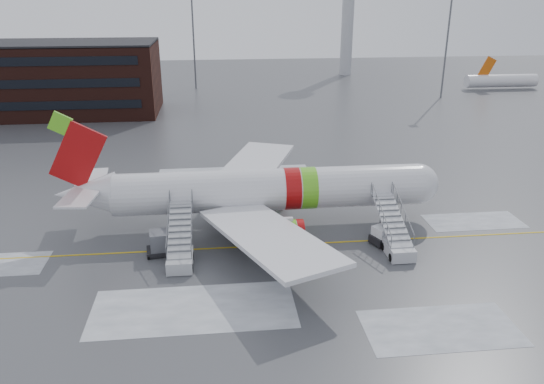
{
  "coord_description": "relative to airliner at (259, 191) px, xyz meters",
  "views": [
    {
      "loc": [
        -4.04,
        -41.6,
        20.54
      ],
      "look_at": [
        0.67,
        1.42,
        4.0
      ],
      "focal_mm": 35.0,
      "sensor_mm": 36.0,
      "label": 1
    }
  ],
  "objects": [
    {
      "name": "airliner",
      "position": [
        0.0,
        0.0,
        0.0
      ],
      "size": [
        35.03,
        32.97,
        11.18
      ],
      "color": "silver",
      "rests_on": "ground"
    },
    {
      "name": "light_mast_far_n",
      "position": [
        -7.72,
        74.58,
        10.42
      ],
      "size": [
        1.2,
        1.2,
        24.25
      ],
      "color": "#595B60",
      "rests_on": "ground"
    },
    {
      "name": "light_mast_far_ne",
      "position": [
        42.28,
        58.58,
        10.42
      ],
      "size": [
        1.2,
        1.2,
        24.25
      ],
      "color": "#595B60",
      "rests_on": "ground"
    },
    {
      "name": "airstair_aft",
      "position": [
        -6.94,
        -6.54,
        -2.35
      ],
      "size": [
        2.05,
        7.7,
        3.48
      ],
      "color": "#A5A8AD",
      "rests_on": "ground"
    },
    {
      "name": "pushback_tug",
      "position": [
        10.45,
        -4.98,
        -2.71
      ],
      "size": [
        3.16,
        2.86,
        1.6
      ],
      "color": "black",
      "rests_on": "ground"
    },
    {
      "name": "uld_container",
      "position": [
        -8.59,
        -4.9,
        -2.49
      ],
      "size": [
        2.64,
        2.07,
        1.99
      ],
      "color": "black",
      "rests_on": "ground"
    },
    {
      "name": "ground",
      "position": [
        0.28,
        -3.42,
        -3.42
      ],
      "size": [
        260.0,
        260.0,
        0.0
      ],
      "primitive_type": "plane",
      "color": "#494C4F",
      "rests_on": "ground"
    },
    {
      "name": "airstair_fwd",
      "position": [
        10.85,
        -6.54,
        -2.35
      ],
      "size": [
        2.05,
        7.7,
        3.48
      ],
      "color": "#BBBDC3",
      "rests_on": "ground"
    },
    {
      "name": "distant_aircraft",
      "position": [
        62.78,
        60.58,
        -3.42
      ],
      "size": [
        35.0,
        18.0,
        8.0
      ],
      "primitive_type": null,
      "color": "#D8590C",
      "rests_on": "ground"
    }
  ]
}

